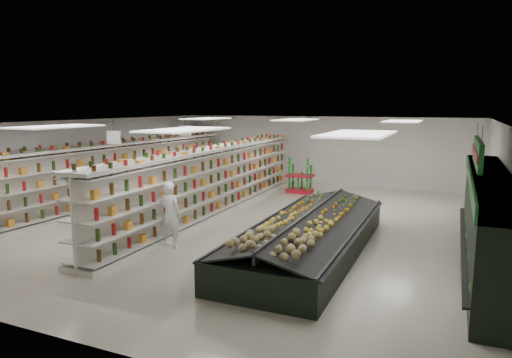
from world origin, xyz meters
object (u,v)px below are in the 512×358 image
at_px(gondola_left, 115,176).
at_px(gondola_center, 215,183).
at_px(shopper_main, 170,214).
at_px(produce_island, 309,234).
at_px(shopper_background, 222,170).
at_px(soda_endcap, 300,177).

height_order(gondola_left, gondola_center, gondola_left).
relative_size(gondola_left, gondola_center, 1.02).
bearing_deg(gondola_left, shopper_main, -34.12).
xyz_separation_m(gondola_left, gondola_center, (4.22, 0.20, -0.01)).
xyz_separation_m(produce_island, shopper_main, (-3.51, -1.04, 0.40)).
bearing_deg(gondola_center, produce_island, -35.20).
xyz_separation_m(produce_island, shopper_background, (-6.22, 6.99, 0.40)).
distance_m(gondola_left, soda_endcap, 7.57).
xyz_separation_m(soda_endcap, shopper_main, (-0.76, -8.62, 0.20)).
bearing_deg(shopper_main, produce_island, -163.85).
bearing_deg(shopper_background, shopper_main, -147.25).
bearing_deg(soda_endcap, shopper_background, -170.34).
bearing_deg(produce_island, shopper_background, 131.66).
distance_m(gondola_center, shopper_main, 4.10).
distance_m(soda_endcap, shopper_background, 3.53).
distance_m(shopper_main, shopper_background, 8.48).
distance_m(produce_island, shopper_background, 9.36).
xyz_separation_m(gondola_left, soda_endcap, (5.83, 4.81, -0.38)).
bearing_deg(gondola_center, shopper_background, 114.03).
bearing_deg(soda_endcap, produce_island, -70.11).
distance_m(produce_island, soda_endcap, 8.06).
height_order(produce_island, shopper_main, shopper_main).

